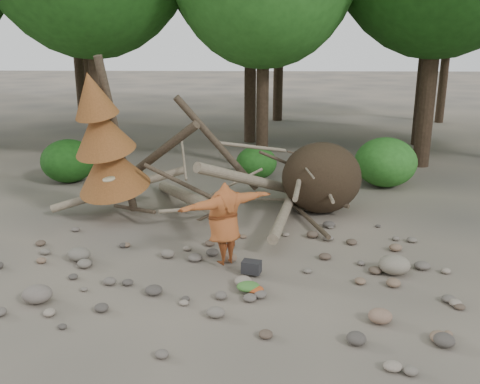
{
  "coord_description": "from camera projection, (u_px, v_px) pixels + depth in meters",
  "views": [
    {
      "loc": [
        0.76,
        -10.03,
        4.87
      ],
      "look_at": [
        0.42,
        1.5,
        1.4
      ],
      "focal_mm": 40.0,
      "sensor_mm": 36.0,
      "label": 1
    }
  ],
  "objects": [
    {
      "name": "boulder_mid_right",
      "position": [
        394.0,
        265.0,
        11.16
      ],
      "size": [
        0.66,
        0.59,
        0.4
      ],
      "primitive_type": "ellipsoid",
      "color": "gray",
      "rests_on": "ground"
    },
    {
      "name": "frisbee_thrower",
      "position": [
        224.0,
        223.0,
        11.3
      ],
      "size": [
        3.63,
        1.75,
        1.91
      ],
      "color": "#9A4B22",
      "rests_on": "ground"
    },
    {
      "name": "ground",
      "position": [
        217.0,
        278.0,
        11.03
      ],
      "size": [
        120.0,
        120.0,
        0.0
      ],
      "primitive_type": "plane",
      "color": "#514C44",
      "rests_on": "ground"
    },
    {
      "name": "deadfall_pile",
      "position": [
        301.0,
        179.0,
        14.75
      ],
      "size": [
        8.55,
        5.24,
        3.3
      ],
      "color": "#332619",
      "rests_on": "ground"
    },
    {
      "name": "bush_left",
      "position": [
        68.0,
        161.0,
        17.87
      ],
      "size": [
        1.8,
        1.8,
        1.44
      ],
      "primitive_type": "ellipsoid",
      "color": "#1B4F15",
      "rests_on": "ground"
    },
    {
      "name": "boulder_mid_left",
      "position": [
        79.0,
        254.0,
        11.81
      ],
      "size": [
        0.5,
        0.45,
        0.3
      ],
      "primitive_type": "ellipsoid",
      "color": "#6A6459",
      "rests_on": "ground"
    },
    {
      "name": "bush_right",
      "position": [
        386.0,
        162.0,
        17.36
      ],
      "size": [
        2.0,
        2.0,
        1.6
      ],
      "primitive_type": "ellipsoid",
      "color": "#2E7725",
      "rests_on": "ground"
    },
    {
      "name": "cloth_orange",
      "position": [
        255.0,
        292.0,
        10.3
      ],
      "size": [
        0.34,
        0.28,
        0.12
      ],
      "primitive_type": "ellipsoid",
      "color": "#A2421B",
      "rests_on": "ground"
    },
    {
      "name": "boulder_front_left",
      "position": [
        37.0,
        294.0,
        9.98
      ],
      "size": [
        0.55,
        0.5,
        0.33
      ],
      "primitive_type": "ellipsoid",
      "color": "#6C625A",
      "rests_on": "ground"
    },
    {
      "name": "bush_mid",
      "position": [
        256.0,
        163.0,
        18.31
      ],
      "size": [
        1.4,
        1.4,
        1.12
      ],
      "primitive_type": "ellipsoid",
      "color": "#25651D",
      "rests_on": "ground"
    },
    {
      "name": "dead_conifer",
      "position": [
        105.0,
        143.0,
        13.73
      ],
      "size": [
        2.06,
        2.16,
        4.35
      ],
      "color": "#4C3F30",
      "rests_on": "ground"
    },
    {
      "name": "cloth_green",
      "position": [
        248.0,
        289.0,
        10.36
      ],
      "size": [
        0.45,
        0.38,
        0.17
      ],
      "primitive_type": "ellipsoid",
      "color": "#3C702D",
      "rests_on": "ground"
    },
    {
      "name": "boulder_front_right",
      "position": [
        380.0,
        316.0,
        9.29
      ],
      "size": [
        0.42,
        0.38,
        0.25
      ],
      "primitive_type": "ellipsoid",
      "color": "#856653",
      "rests_on": "ground"
    },
    {
      "name": "backpack",
      "position": [
        251.0,
        269.0,
        11.1
      ],
      "size": [
        0.44,
        0.35,
        0.26
      ],
      "primitive_type": "cube",
      "rotation": [
        0.0,
        0.0,
        -0.28
      ],
      "color": "black",
      "rests_on": "ground"
    }
  ]
}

